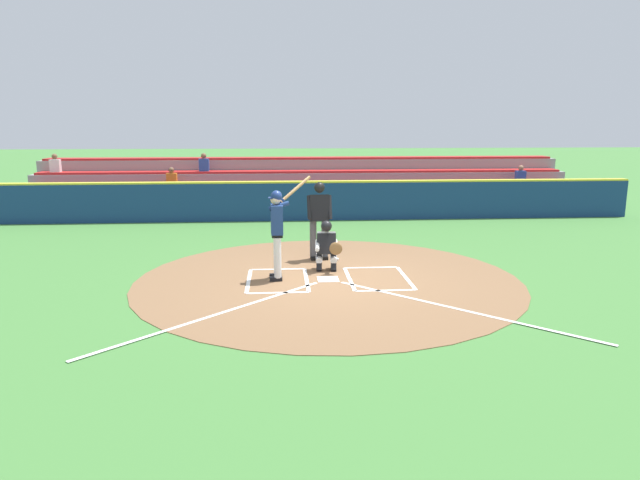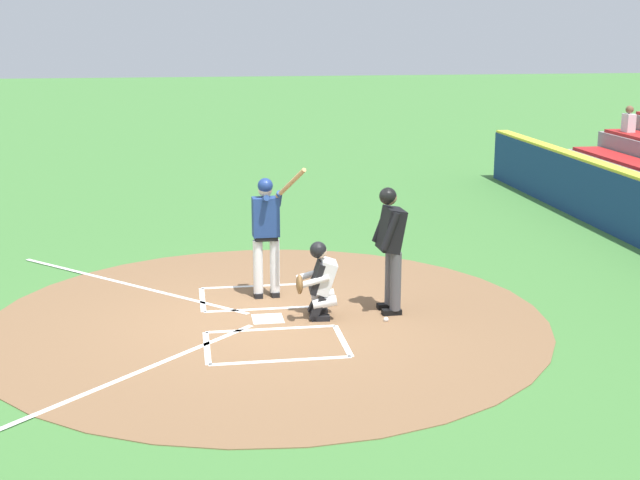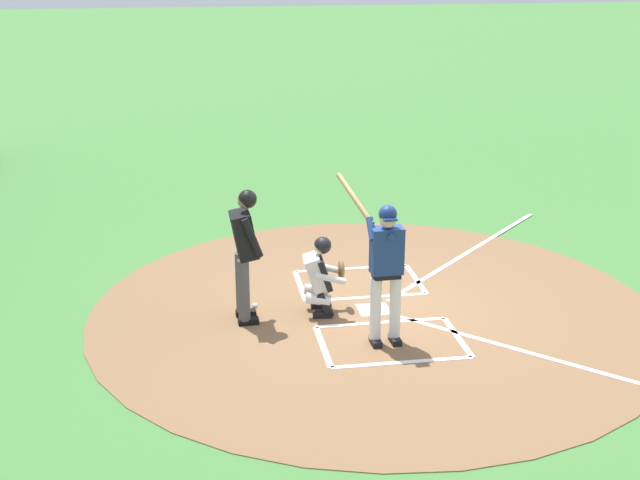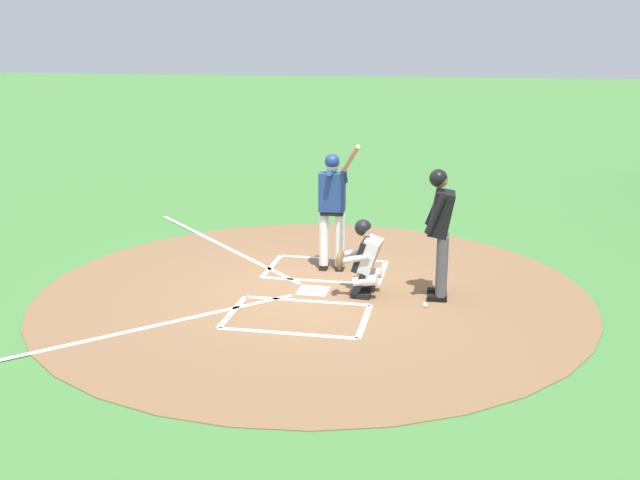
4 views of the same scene
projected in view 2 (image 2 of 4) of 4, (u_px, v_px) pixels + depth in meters
The scene contains 7 objects.
ground_plane at pixel (268, 320), 12.68m from camera, with size 120.00×120.00×0.00m, color #427A38.
dirt_circle at pixel (268, 319), 12.68m from camera, with size 8.00×8.00×0.01m, color brown.
home_plate_and_chalk at pixel (206, 322), 12.54m from camera, with size 7.93×4.91×0.01m.
batter at pixel (267, 229), 13.43m from camera, with size 0.91×0.74×2.13m.
catcher at pixel (319, 279), 12.61m from camera, with size 0.59×0.64×1.13m.
plate_umpire at pixel (391, 241), 12.75m from camera, with size 0.59×0.43×1.86m.
baseball at pixel (386, 320), 12.57m from camera, with size 0.07×0.07×0.07m, color white.
Camera 2 is at (-12.02, 1.13, 4.13)m, focal length 49.72 mm.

